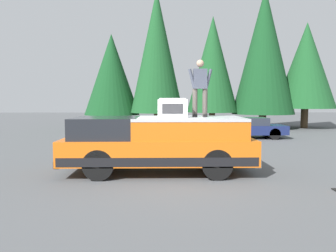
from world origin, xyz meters
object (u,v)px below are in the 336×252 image
object	(u,v)px
compressor_unit	(172,108)
parked_car_navy	(248,128)
person_on_truck_bed	(200,87)
pickup_truck	(158,144)

from	to	relation	value
compressor_unit	parked_car_navy	world-z (taller)	compressor_unit
person_on_truck_bed	pickup_truck	bearing A→B (deg)	98.48
pickup_truck	person_on_truck_bed	bearing A→B (deg)	-81.52
pickup_truck	parked_car_navy	size ratio (longest dim) A/B	1.35
person_on_truck_bed	parked_car_navy	xyz separation A→B (m)	(8.27, -3.74, -1.97)
compressor_unit	person_on_truck_bed	distance (m)	1.08
pickup_truck	person_on_truck_bed	xyz separation A→B (m)	(0.18, -1.24, 1.68)
pickup_truck	compressor_unit	world-z (taller)	compressor_unit
pickup_truck	parked_car_navy	xyz separation A→B (m)	(8.45, -4.98, -0.29)
pickup_truck	person_on_truck_bed	world-z (taller)	person_on_truck_bed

